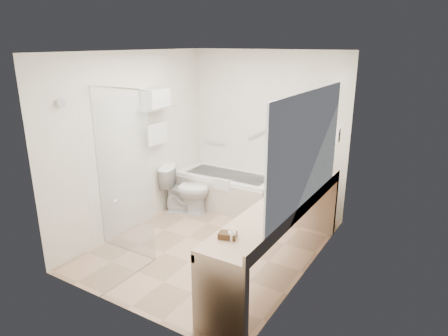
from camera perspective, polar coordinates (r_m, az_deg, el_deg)
The scene contains 25 objects.
floor at distance 5.47m, azimuth -1.66°, elevation -10.86°, with size 3.20×3.20×0.00m, color tan.
ceiling at distance 4.81m, azimuth -1.94°, elevation 16.32°, with size 2.60×3.20×0.10m, color white.
wall_back at distance 6.36m, azimuth 6.13°, elevation 5.19°, with size 2.60×0.10×2.50m, color beige.
wall_front at distance 3.83m, azimuth -15.00°, elevation -3.81°, with size 2.60×0.10×2.50m, color beige.
wall_left at distance 5.79m, azimuth -12.67°, elevation 3.62°, with size 0.10×3.20×2.50m, color beige.
wall_right at distance 4.45m, azimuth 12.38°, elevation -0.58°, with size 0.10×3.20×2.50m, color beige.
bathtub at distance 6.55m, azimuth 0.54°, elevation -3.22°, with size 1.60×0.73×0.59m.
grab_bar_short at distance 6.84m, azimuth -1.31°, elevation 3.60°, with size 0.03×0.03×0.40m, color silver.
grab_bar_long at distance 6.34m, azimuth 5.57°, elevation 5.18°, with size 0.03×0.03×0.60m, color silver.
shower_enclosure at distance 4.76m, azimuth -14.32°, elevation -1.88°, with size 0.96×0.91×2.11m.
towel_shelf at distance 5.86m, azimuth -9.69°, elevation 8.99°, with size 0.24×0.55×0.81m.
vanity_counter at distance 4.63m, azimuth 8.02°, elevation -7.70°, with size 0.55×2.70×0.95m.
sink at distance 4.89m, azimuth 10.33°, elevation -4.11°, with size 0.40×0.52×0.14m, color white.
faucet at distance 4.81m, azimuth 12.01°, elevation -3.21°, with size 0.03×0.03×0.14m, color silver.
mirror at distance 4.23m, azimuth 11.84°, elevation 2.76°, with size 0.02×2.00×1.20m, color #B0B5BC.
hairdryer_unit at distance 5.38m, azimuth 15.76°, elevation 4.54°, with size 0.08×0.10×0.18m, color silver.
toilet at distance 6.34m, azimuth -5.47°, elevation -3.12°, with size 0.42×0.76×0.74m, color white.
amenity_basket at distance 3.79m, azimuth 0.52°, elevation -9.59°, with size 0.17×0.11×0.06m, color #432B18.
soap_bottle_a at distance 3.75m, azimuth 1.14°, elevation -9.83°, with size 0.06×0.13×0.06m, color silver.
soap_bottle_b at distance 4.31m, azimuth 6.37°, elevation -5.93°, with size 0.09×0.11×0.09m, color silver.
water_bottle_left at distance 5.63m, azimuth 13.23°, elevation -0.24°, with size 0.05×0.05×0.17m.
water_bottle_mid at distance 5.61m, azimuth 13.64°, elevation -0.14°, with size 0.06×0.06×0.21m.
water_bottle_right at distance 5.43m, azimuth 11.63°, elevation -0.52°, with size 0.07×0.07×0.22m.
drinking_glass_near at distance 5.03m, azimuth 9.58°, elevation -2.55°, with size 0.07×0.07×0.09m, color silver.
drinking_glass_far at distance 5.58m, azimuth 12.01°, elevation -0.62°, with size 0.08×0.08×0.10m, color silver.
Camera 1 is at (2.63, -4.02, 2.61)m, focal length 32.00 mm.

